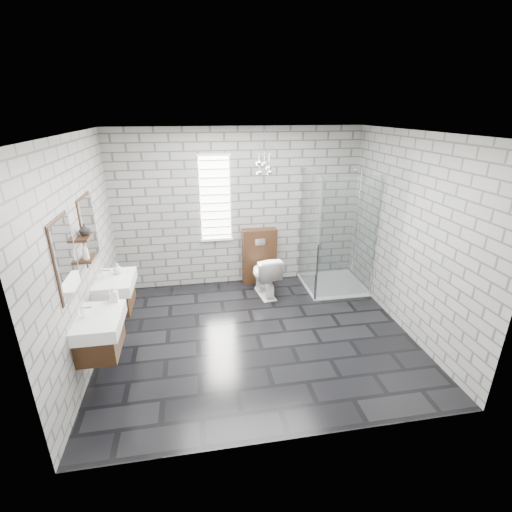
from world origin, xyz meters
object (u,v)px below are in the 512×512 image
object	(u,v)px
shower_enclosure	(331,262)
vanity_left	(96,324)
cistern_panel	(259,256)
vanity_right	(113,284)
toilet	(265,275)

from	to	relation	value
shower_enclosure	vanity_left	bearing A→B (deg)	-152.36
vanity_left	shower_enclosure	xyz separation A→B (m)	(3.41, 1.78, -0.25)
cistern_panel	shower_enclosure	size ratio (longest dim) A/B	0.49
vanity_left	vanity_right	distance (m)	1.00
shower_enclosure	toilet	distance (m)	1.17
vanity_right	shower_enclosure	distance (m)	3.51
vanity_left	cistern_panel	xyz separation A→B (m)	(2.25, 2.30, -0.26)
vanity_left	cistern_panel	bearing A→B (deg)	45.67
vanity_left	toilet	bearing A→B (deg)	38.43
cistern_panel	vanity_left	bearing A→B (deg)	-134.33
vanity_left	shower_enclosure	world-z (taller)	shower_enclosure
shower_enclosure	toilet	xyz separation A→B (m)	(-1.16, -0.00, -0.14)
shower_enclosure	toilet	size ratio (longest dim) A/B	2.82
cistern_panel	toilet	bearing A→B (deg)	-90.00
vanity_right	cistern_panel	bearing A→B (deg)	30.14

